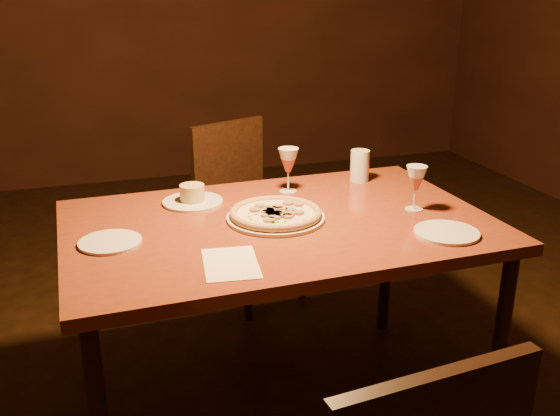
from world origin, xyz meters
name	(u,v)px	position (x,y,z in m)	size (l,w,h in m)	color
dining_table	(279,239)	(0.20, 0.28, 0.72)	(1.49, 0.97, 0.79)	maroon
chair_far	(244,201)	(0.33, 1.27, 0.51)	(0.57, 0.57, 0.91)	black
pizza_plate	(276,214)	(0.19, 0.29, 0.81)	(0.35, 0.35, 0.04)	silver
ramekin_saucer	(192,197)	(-0.05, 0.55, 0.81)	(0.23, 0.23, 0.07)	silver
wine_glass_far	(288,170)	(0.33, 0.57, 0.88)	(0.08, 0.08, 0.18)	#A14D43
wine_glass_right	(415,188)	(0.71, 0.23, 0.87)	(0.07, 0.07, 0.17)	#A14D43
water_tumbler	(360,166)	(0.66, 0.61, 0.85)	(0.08, 0.08, 0.13)	silver
side_plate_left	(110,242)	(-0.37, 0.25, 0.79)	(0.20, 0.20, 0.01)	silver
side_plate_near	(447,233)	(0.69, -0.01, 0.79)	(0.21, 0.21, 0.01)	silver
menu_card	(231,263)	(-0.04, -0.02, 0.79)	(0.16, 0.23, 0.00)	silver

